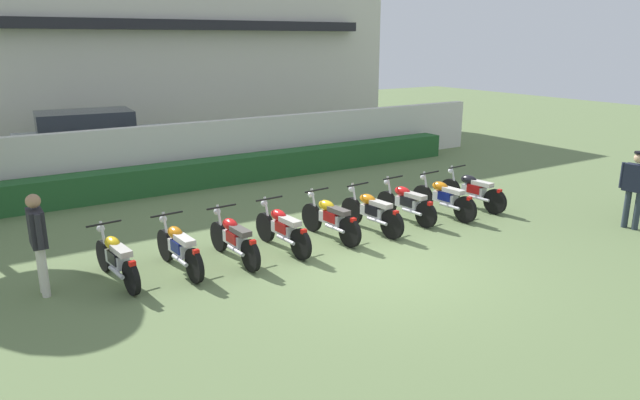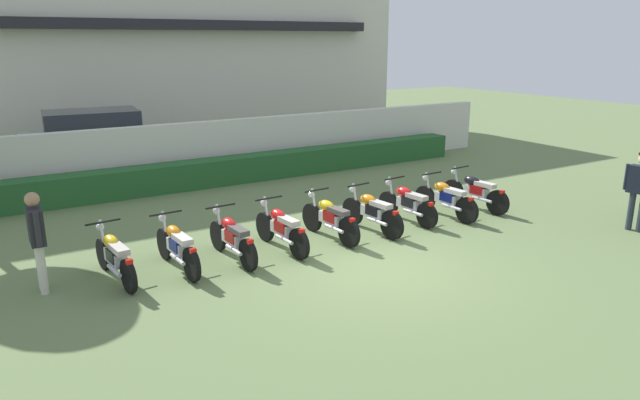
# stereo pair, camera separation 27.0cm
# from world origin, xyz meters

# --- Properties ---
(ground) EXTENTS (60.00, 60.00, 0.00)m
(ground) POSITION_xyz_m (0.00, 0.00, 0.00)
(ground) COLOR #607547
(building) EXTENTS (21.26, 6.50, 8.44)m
(building) POSITION_xyz_m (0.00, 16.65, 4.22)
(building) COLOR beige
(building) RESTS_ON ground
(compound_wall) EXTENTS (20.20, 0.30, 1.71)m
(compound_wall) POSITION_xyz_m (0.00, 8.00, 0.85)
(compound_wall) COLOR silver
(compound_wall) RESTS_ON ground
(hedge_row) EXTENTS (16.16, 0.70, 0.74)m
(hedge_row) POSITION_xyz_m (0.00, 7.30, 0.37)
(hedge_row) COLOR #235628
(hedge_row) RESTS_ON ground
(parked_car) EXTENTS (4.63, 2.36, 1.89)m
(parked_car) POSITION_xyz_m (-2.66, 10.83, 0.94)
(parked_car) COLOR #9EA3A8
(parked_car) RESTS_ON ground
(motorcycle_in_row_0) EXTENTS (0.60, 1.84, 0.94)m
(motorcycle_in_row_0) POSITION_xyz_m (-4.20, 1.84, 0.44)
(motorcycle_in_row_0) COLOR black
(motorcycle_in_row_0) RESTS_ON ground
(motorcycle_in_row_1) EXTENTS (0.60, 1.86, 0.96)m
(motorcycle_in_row_1) POSITION_xyz_m (-3.15, 1.75, 0.45)
(motorcycle_in_row_1) COLOR black
(motorcycle_in_row_1) RESTS_ON ground
(motorcycle_in_row_2) EXTENTS (0.60, 1.85, 0.95)m
(motorcycle_in_row_2) POSITION_xyz_m (-2.13, 1.68, 0.44)
(motorcycle_in_row_2) COLOR black
(motorcycle_in_row_2) RESTS_ON ground
(motorcycle_in_row_3) EXTENTS (0.60, 1.86, 0.96)m
(motorcycle_in_row_3) POSITION_xyz_m (-1.10, 1.69, 0.45)
(motorcycle_in_row_3) COLOR black
(motorcycle_in_row_3) RESTS_ON ground
(motorcycle_in_row_4) EXTENTS (0.60, 1.86, 0.96)m
(motorcycle_in_row_4) POSITION_xyz_m (0.05, 1.74, 0.45)
(motorcycle_in_row_4) COLOR black
(motorcycle_in_row_4) RESTS_ON ground
(motorcycle_in_row_5) EXTENTS (0.60, 1.85, 0.97)m
(motorcycle_in_row_5) POSITION_xyz_m (1.05, 1.66, 0.45)
(motorcycle_in_row_5) COLOR black
(motorcycle_in_row_5) RESTS_ON ground
(motorcycle_in_row_6) EXTENTS (0.60, 1.78, 0.94)m
(motorcycle_in_row_6) POSITION_xyz_m (2.16, 1.83, 0.44)
(motorcycle_in_row_6) COLOR black
(motorcycle_in_row_6) RESTS_ON ground
(motorcycle_in_row_7) EXTENTS (0.60, 1.89, 0.96)m
(motorcycle_in_row_7) POSITION_xyz_m (3.14, 1.66, 0.45)
(motorcycle_in_row_7) COLOR black
(motorcycle_in_row_7) RESTS_ON ground
(motorcycle_in_row_8) EXTENTS (0.60, 1.92, 0.96)m
(motorcycle_in_row_8) POSITION_xyz_m (4.21, 1.77, 0.45)
(motorcycle_in_row_8) COLOR black
(motorcycle_in_row_8) RESTS_ON ground
(inspector_person) EXTENTS (0.23, 0.67, 1.68)m
(inspector_person) POSITION_xyz_m (-5.31, 1.99, 0.99)
(inspector_person) COLOR beige
(inspector_person) RESTS_ON ground
(officer_0) EXTENTS (0.30, 0.67, 1.69)m
(officer_0) POSITION_xyz_m (5.92, -1.20, 1.00)
(officer_0) COLOR #28333D
(officer_0) RESTS_ON ground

